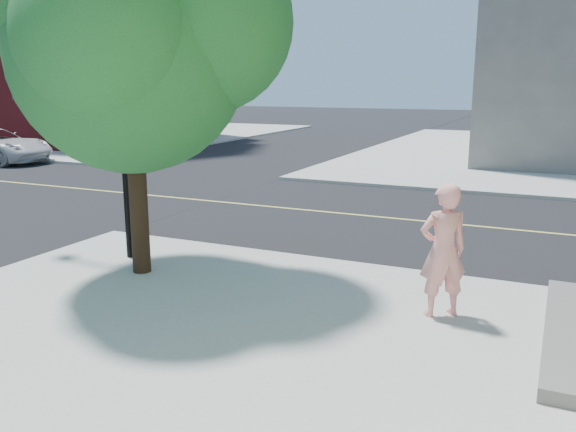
% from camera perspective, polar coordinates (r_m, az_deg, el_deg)
% --- Properties ---
extents(ground, '(140.00, 140.00, 0.00)m').
position_cam_1_polar(ground, '(14.06, -13.10, -2.26)').
color(ground, black).
rests_on(ground, ground).
extents(road_ew, '(140.00, 9.00, 0.01)m').
position_cam_1_polar(road_ew, '(17.73, -4.23, 1.11)').
color(road_ew, black).
rests_on(road_ew, ground).
extents(sidewalk_nw, '(26.00, 25.00, 0.12)m').
position_cam_1_polar(sidewalk_nw, '(45.12, -19.74, 7.47)').
color(sidewalk_nw, '#ADAEA7').
rests_on(sidewalk_nw, ground).
extents(church, '(15.20, 12.00, 14.40)m').
position_cam_1_polar(church, '(40.55, -20.92, 16.99)').
color(church, maroon).
rests_on(church, sidewalk_nw).
extents(man_on_phone, '(0.87, 0.81, 2.00)m').
position_cam_1_polar(man_on_phone, '(9.07, 14.51, -3.19)').
color(man_on_phone, pink).
rests_on(man_on_phone, sidewalk_se).
extents(street_tree, '(5.05, 4.59, 6.70)m').
position_cam_1_polar(street_tree, '(10.88, -14.36, 17.08)').
color(street_tree, black).
rests_on(street_tree, sidewalk_se).
extents(signal_pole, '(4.09, 0.46, 4.62)m').
position_cam_1_polar(signal_pole, '(13.49, -23.29, 13.16)').
color(signal_pole, black).
rests_on(signal_pole, sidewalk_se).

